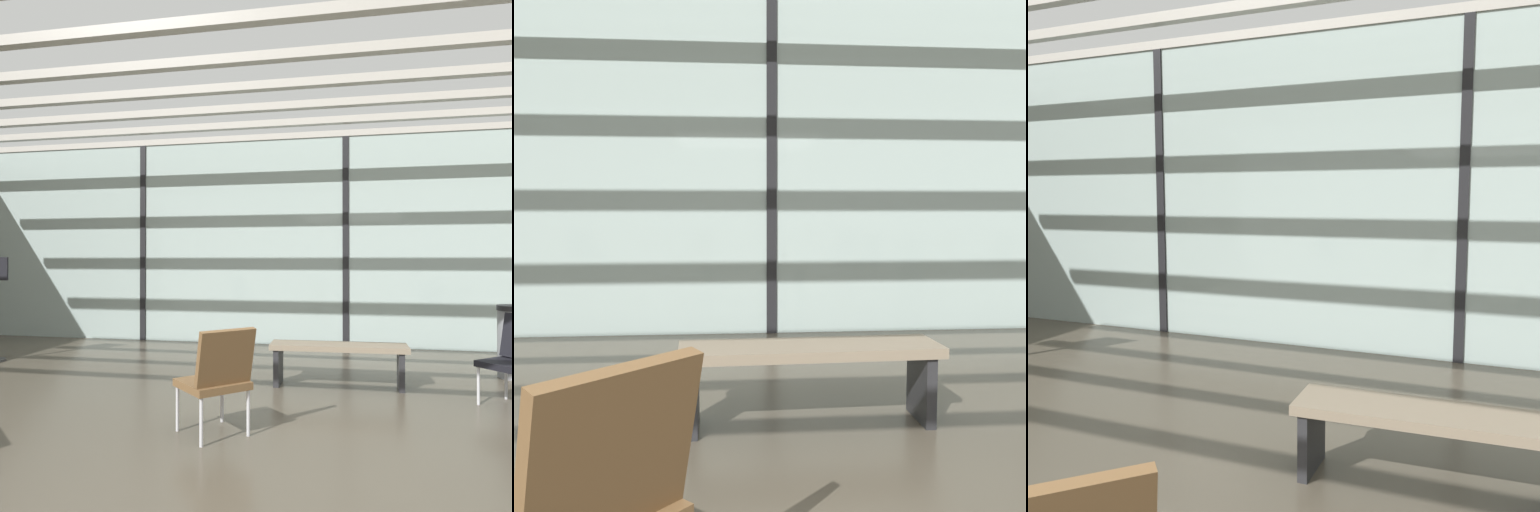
{
  "view_description": "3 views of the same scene",
  "coord_description": "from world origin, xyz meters",
  "views": [
    {
      "loc": [
        0.21,
        -3.08,
        1.41
      ],
      "look_at": [
        -0.92,
        2.42,
        1.45
      ],
      "focal_mm": 35.37,
      "sensor_mm": 36.0,
      "label": 1
    },
    {
      "loc": [
        -0.55,
        -0.75,
        1.24
      ],
      "look_at": [
        -0.06,
        4.68,
        0.82
      ],
      "focal_mm": 41.67,
      "sensor_mm": 36.0,
      "label": 2
    },
    {
      "loc": [
        0.31,
        -0.46,
        1.66
      ],
      "look_at": [
        -1.55,
        4.28,
        1.11
      ],
      "focal_mm": 38.1,
      "sensor_mm": 36.0,
      "label": 3
    }
  ],
  "objects": [
    {
      "name": "parked_airplane",
      "position": [
        -0.14,
        9.29,
        2.15
      ],
      "size": [
        11.48,
        4.3,
        4.3
      ],
      "color": "silver",
      "rests_on": "ground"
    },
    {
      "name": "window_mullion_1",
      "position": [
        0.0,
        5.2,
        1.7
      ],
      "size": [
        0.1,
        0.12,
        3.4
      ],
      "primitive_type": "cube",
      "color": "black",
      "rests_on": "ground"
    },
    {
      "name": "lounge_chair_3",
      "position": [
        -0.89,
        0.78,
        0.49
      ],
      "size": [
        0.71,
        0.71,
        0.87
      ],
      "rotation": [
        0.0,
        0.0,
        3.93
      ],
      "color": "brown",
      "rests_on": "ground"
    },
    {
      "name": "glass_curtain_wall",
      "position": [
        0.0,
        5.2,
        1.7
      ],
      "size": [
        14.0,
        0.08,
        3.4
      ],
      "primitive_type": "cube",
      "color": "#A3B7B2",
      "rests_on": "ground"
    },
    {
      "name": "waiting_bench",
      "position": [
        -0.02,
        2.57,
        0.36
      ],
      "size": [
        1.51,
        0.45,
        0.47
      ],
      "rotation": [
        0.0,
        0.0,
        3.18
      ],
      "color": "#7F705B",
      "rests_on": "ground"
    }
  ]
}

